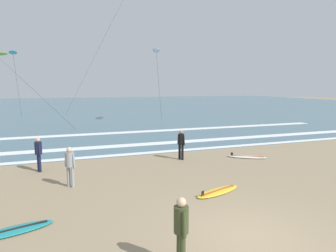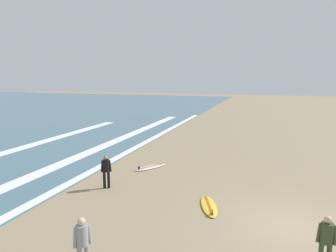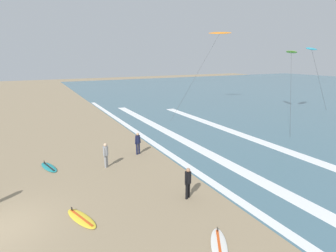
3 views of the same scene
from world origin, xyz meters
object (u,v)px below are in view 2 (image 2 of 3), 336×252
surfer_foreground_main (82,240)px  surfboard_left_pile (209,206)px  surfer_mid_group (106,169)px  surfer_right_near (326,238)px  surfboard_foreground_flat (151,167)px

surfer_foreground_main → surfboard_left_pile: surfer_foreground_main is taller
surfer_mid_group → surfer_right_near: bearing=-111.8°
surfer_foreground_main → surfer_mid_group: bearing=24.4°
surfer_foreground_main → surfer_right_near: 6.58m
surfer_foreground_main → surfer_right_near: (2.17, -6.21, 0.00)m
surfer_mid_group → surfer_foreground_main: size_ratio=1.00×
surfer_mid_group → surfer_foreground_main: same height
surfer_mid_group → surfboard_foreground_flat: (3.60, -0.82, -0.91)m
surfer_mid_group → surfboard_foreground_flat: bearing=-12.9°
surfer_foreground_main → surfboard_foreground_flat: 9.50m
surfer_mid_group → surfer_foreground_main: bearing=-155.6°
surfer_mid_group → surfboard_left_pile: bearing=-96.0°
surfer_mid_group → surfer_right_near: size_ratio=1.00×
surfboard_left_pile → surfer_right_near: bearing=-128.5°
surfer_mid_group → surfboard_left_pile: (-0.53, -5.04, -0.91)m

